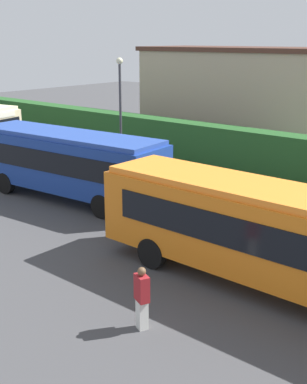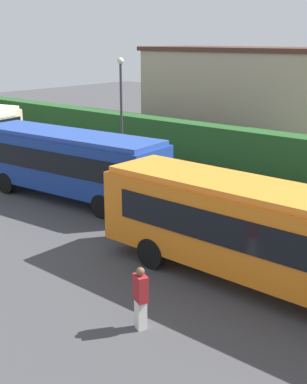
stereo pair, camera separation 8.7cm
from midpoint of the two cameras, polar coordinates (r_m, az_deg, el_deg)
The scene contains 7 objects.
ground_plane at distance 18.21m, azimuth 2.86°, elevation -5.82°, with size 100.95×100.95×0.00m, color #424244.
bus_blue at distance 23.10m, azimuth -9.73°, elevation 3.48°, with size 9.87×3.36×3.04m.
bus_orange at distance 14.88m, azimuth 12.08°, elevation -4.22°, with size 10.63×2.56×3.04m.
person_left at distance 25.23m, azimuth -2.98°, elevation 3.07°, with size 0.47×0.50×1.88m.
person_center at distance 12.85m, azimuth -1.51°, elevation -11.69°, with size 0.49×0.41×1.68m.
depot_building at distance 36.63m, azimuth 9.29°, elevation 10.75°, with size 13.70×5.96×6.45m.
lamppost at distance 28.68m, azimuth -3.84°, elevation 10.25°, with size 0.36×0.36×6.02m.
Camera 1 is at (10.09, -13.44, 7.04)m, focal length 47.48 mm.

